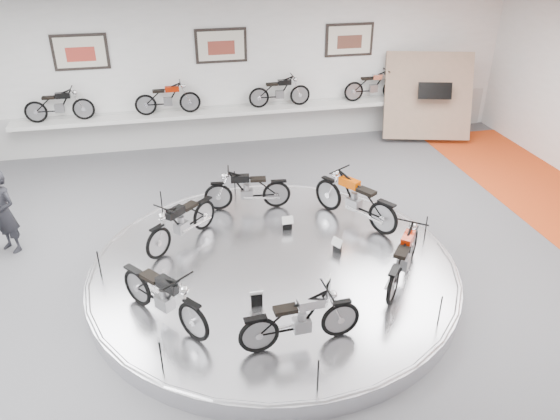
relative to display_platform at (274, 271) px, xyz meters
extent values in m
plane|color=#515154|center=(0.00, -0.30, -0.15)|extent=(16.00, 16.00, 0.00)
plane|color=white|center=(0.00, -0.30, 3.85)|extent=(16.00, 16.00, 0.00)
plane|color=white|center=(0.00, 6.70, 1.85)|extent=(16.00, 0.00, 16.00)
cube|color=#BCBCBA|center=(0.00, 6.68, 0.40)|extent=(15.68, 0.04, 1.10)
cylinder|color=silver|center=(0.00, 0.00, 0.00)|extent=(6.40, 6.40, 0.30)
torus|color=#B2B2BA|center=(0.00, 0.00, 0.12)|extent=(6.40, 6.40, 0.10)
cube|color=silver|center=(0.00, 6.40, 0.85)|extent=(11.00, 0.55, 0.10)
cube|color=beige|center=(-3.50, 6.66, 2.55)|extent=(1.35, 0.06, 0.88)
cube|color=beige|center=(0.00, 6.66, 2.55)|extent=(1.35, 0.06, 0.88)
cube|color=beige|center=(3.50, 6.66, 2.55)|extent=(1.35, 0.06, 0.88)
cube|color=#96755E|center=(5.60, 5.80, 1.10)|extent=(2.56, 1.52, 2.30)
imported|color=black|center=(-4.74, 2.00, 0.67)|extent=(0.71, 0.68, 1.63)
camera|label=1|loc=(-1.59, -7.81, 5.57)|focal=35.00mm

